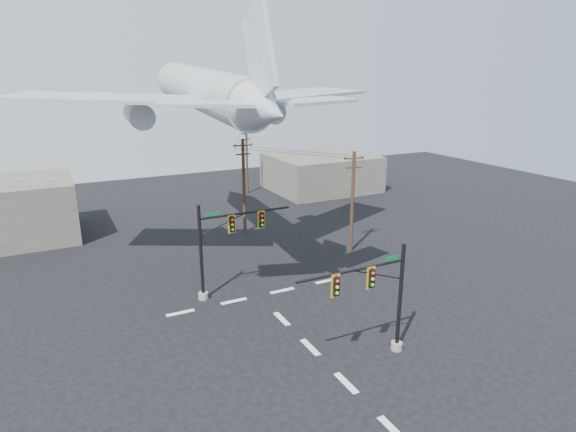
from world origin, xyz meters
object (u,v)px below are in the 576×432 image
signal_mast_far (222,246)px  airliner (205,91)px  signal_mast_near (380,300)px  utility_pole_b (244,185)px  utility_pole_c (247,160)px  utility_pole_a (352,200)px

signal_mast_far → airliner: 13.58m
signal_mast_near → airliner: bearing=100.2°
utility_pole_b → utility_pole_c: 17.48m
signal_mast_far → airliner: airliner is taller
utility_pole_c → signal_mast_far: bearing=-137.5°
signal_mast_near → utility_pole_a: bearing=61.1°
utility_pole_a → airliner: bearing=171.1°
signal_mast_near → airliner: 23.11m
signal_mast_near → utility_pole_c: 42.20m
utility_pole_b → utility_pole_c: utility_pole_b is taller
utility_pole_a → utility_pole_b: 11.89m
utility_pole_a → airliner: 16.24m
utility_pole_a → utility_pole_c: utility_pole_a is taller
signal_mast_near → signal_mast_far: size_ratio=0.97×
signal_mast_near → airliner: size_ratio=0.23×
signal_mast_near → utility_pole_a: size_ratio=0.77×
signal_mast_near → utility_pole_c: utility_pole_c is taller
utility_pole_a → airliner: airliner is taller
utility_pole_a → utility_pole_b: utility_pole_b is taller
utility_pole_c → airliner: 26.55m
utility_pole_a → signal_mast_far: bearing=-154.5°
signal_mast_far → utility_pole_a: size_ratio=0.79×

